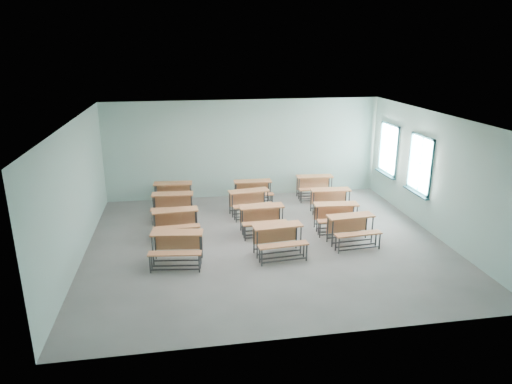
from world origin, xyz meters
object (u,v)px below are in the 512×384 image
at_px(desk_unit_r1c2, 337,213).
at_px(desk_unit_r2c2, 331,198).
at_px(desk_unit_r1c0, 176,220).
at_px(desk_unit_r3c0, 173,191).
at_px(desk_unit_r1c1, 262,215).
at_px(desk_unit_r2c0, 173,203).
at_px(desk_unit_r3c1, 253,189).
at_px(desk_unit_r0c0, 177,244).
at_px(desk_unit_r0c1, 279,236).
at_px(desk_unit_r0c2, 352,226).
at_px(desk_unit_r3c2, 315,184).
at_px(desk_unit_r2c1, 250,199).

bearing_deg(desk_unit_r1c2, desk_unit_r2c2, 83.30).
xyz_separation_m(desk_unit_r1c0, desk_unit_r3c0, (-0.08, 2.50, 0.00)).
distance_m(desk_unit_r1c1, desk_unit_r2c0, 2.79).
bearing_deg(desk_unit_r3c1, desk_unit_r3c0, 176.99).
relative_size(desk_unit_r0c0, desk_unit_r1c2, 1.02).
height_order(desk_unit_r0c0, desk_unit_r0c1, same).
distance_m(desk_unit_r0c2, desk_unit_r3c0, 5.79).
relative_size(desk_unit_r0c2, desk_unit_r2c0, 1.01).
xyz_separation_m(desk_unit_r1c1, desk_unit_r3c0, (-2.37, 2.58, 0.00)).
relative_size(desk_unit_r2c2, desk_unit_r3c2, 1.00).
height_order(desk_unit_r1c2, desk_unit_r2c0, same).
xyz_separation_m(desk_unit_r2c1, desk_unit_r3c0, (-2.25, 1.18, 0.00)).
relative_size(desk_unit_r0c2, desk_unit_r3c1, 1.03).
height_order(desk_unit_r1c2, desk_unit_r3c1, same).
bearing_deg(desk_unit_r2c0, desk_unit_r0c1, -45.75).
height_order(desk_unit_r0c1, desk_unit_r1c0, same).
bearing_deg(desk_unit_r2c0, desk_unit_r3c2, 17.11).
bearing_deg(desk_unit_r1c1, desk_unit_r0c2, -28.69).
bearing_deg(desk_unit_r3c1, desk_unit_r1c1, -91.90).
xyz_separation_m(desk_unit_r2c0, desk_unit_r3c0, (0.01, 1.11, 0.00)).
relative_size(desk_unit_r0c0, desk_unit_r2c1, 1.00).
relative_size(desk_unit_r0c0, desk_unit_r0c1, 1.02).
relative_size(desk_unit_r0c0, desk_unit_r1c0, 1.04).
xyz_separation_m(desk_unit_r0c0, desk_unit_r2c1, (2.14, 2.87, 0.00)).
bearing_deg(desk_unit_r1c1, desk_unit_r3c2, 48.10).
distance_m(desk_unit_r0c0, desk_unit_r0c1, 2.40).
bearing_deg(desk_unit_r3c2, desk_unit_r2c0, -162.42).
relative_size(desk_unit_r3c0, desk_unit_r3c2, 1.00).
bearing_deg(desk_unit_r3c1, desk_unit_r0c0, -120.52).
xyz_separation_m(desk_unit_r1c1, desk_unit_r1c2, (2.02, -0.17, 0.00)).
bearing_deg(desk_unit_r1c2, desk_unit_r1c0, -178.11).
xyz_separation_m(desk_unit_r2c0, desk_unit_r3c1, (2.51, 0.92, 0.00)).
bearing_deg(desk_unit_r0c0, desk_unit_r0c1, 8.56).
relative_size(desk_unit_r1c1, desk_unit_r3c2, 0.97).
xyz_separation_m(desk_unit_r1c0, desk_unit_r2c0, (-0.09, 1.39, 0.00)).
distance_m(desk_unit_r1c0, desk_unit_r2c0, 1.40).
relative_size(desk_unit_r1c2, desk_unit_r2c1, 0.98).
bearing_deg(desk_unit_r1c0, desk_unit_r0c1, -34.97).
height_order(desk_unit_r1c0, desk_unit_r2c2, same).
bearing_deg(desk_unit_r2c0, desk_unit_r3c1, 23.34).
distance_m(desk_unit_r2c1, desk_unit_r3c2, 2.65).
height_order(desk_unit_r0c0, desk_unit_r0c2, same).
bearing_deg(desk_unit_r3c2, desk_unit_r1c0, -147.06).
distance_m(desk_unit_r0c1, desk_unit_r0c2, 1.99).
distance_m(desk_unit_r2c0, desk_unit_r2c2, 4.68).
bearing_deg(desk_unit_r1c1, desk_unit_r0c1, -85.60).
relative_size(desk_unit_r0c1, desk_unit_r2c1, 0.97).
bearing_deg(desk_unit_r2c2, desk_unit_r3c1, 152.88).
xyz_separation_m(desk_unit_r0c2, desk_unit_r2c1, (-2.23, 2.49, 0.00)).
height_order(desk_unit_r1c1, desk_unit_r3c0, same).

